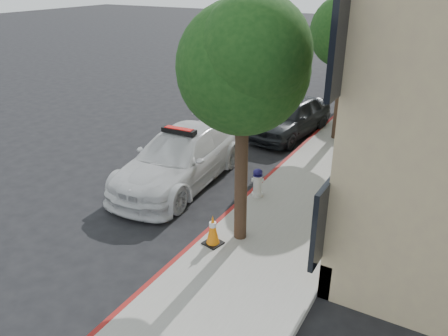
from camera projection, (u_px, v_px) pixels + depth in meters
ground at (187, 184)px, 13.63m from camera, size 120.00×120.00×0.00m
sidewalk at (375, 115)px, 19.91m from camera, size 3.20×50.00×0.15m
curb_strip at (342, 110)px, 20.60m from camera, size 0.12×50.00×0.15m
tree_near at (244, 67)px, 8.96m from camera, size 2.92×2.82×5.62m
tree_mid at (348, 31)px, 15.34m from camera, size 2.77×2.64×5.43m
tree_far at (391, 9)px, 21.59m from camera, size 3.10×3.00×5.81m
police_car at (180, 158)px, 13.47m from camera, size 2.62×5.76×1.78m
parked_car_mid at (290, 117)px, 17.41m from camera, size 2.34×4.70×1.54m
parked_car_far at (361, 68)px, 26.20m from camera, size 1.86×4.58×1.48m
fire_hydrant at (258, 183)px, 12.43m from camera, size 0.36×0.33×0.85m
traffic_cone at (213, 230)px, 10.23m from camera, size 0.49×0.49×0.78m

